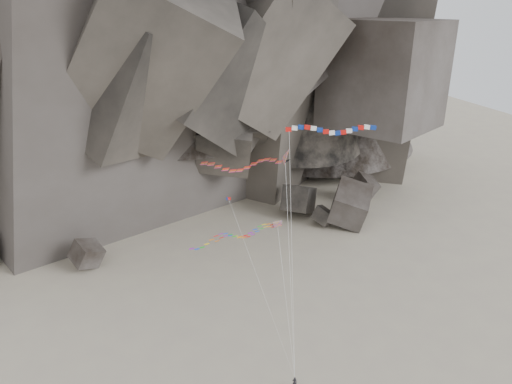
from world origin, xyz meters
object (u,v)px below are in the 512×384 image
object	(u,v)px
delta_kite	(240,164)
banner_kite	(331,131)
kite_flyer	(295,382)
parafoil_kite	(232,236)
pennant_kite	(244,241)

from	to	relation	value
delta_kite	banner_kite	xyz separation A→B (m)	(9.71, -2.52, 3.51)
delta_kite	kite_flyer	bearing A→B (deg)	-51.41
parafoil_kite	pennant_kite	bearing A→B (deg)	47.26
kite_flyer	banner_kite	xyz separation A→B (m)	(5.94, 5.83, 28.61)
banner_kite	parafoil_kite	world-z (taller)	banner_kite
parafoil_kite	kite_flyer	bearing A→B (deg)	-47.58
kite_flyer	parafoil_kite	bearing A→B (deg)	-27.92
kite_flyer	delta_kite	xyz separation A→B (m)	(-3.78, 8.35, 25.10)
delta_kite	parafoil_kite	size ratio (longest dim) A/B	1.51
delta_kite	banner_kite	size ratio (longest dim) A/B	0.90
banner_kite	pennant_kite	bearing A→B (deg)	-176.97
kite_flyer	banner_kite	distance (m)	29.80
kite_flyer	banner_kite	bearing A→B (deg)	-111.05
kite_flyer	delta_kite	bearing A→B (deg)	-41.23
banner_kite	parafoil_kite	xyz separation A→B (m)	(-11.26, 1.07, -11.52)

